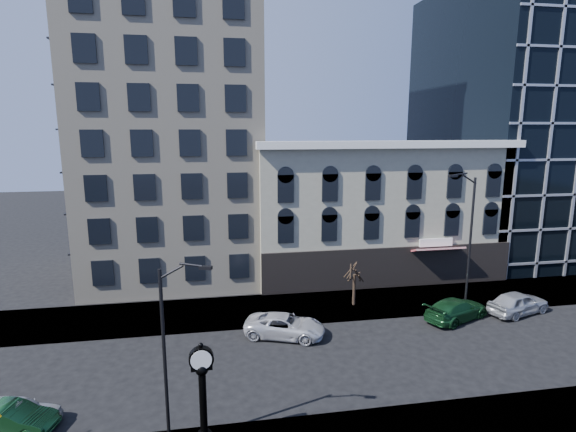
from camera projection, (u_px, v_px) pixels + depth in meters
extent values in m
plane|color=black|center=(266.00, 366.00, 25.95)|extent=(160.00, 160.00, 0.00)
cube|color=gray|center=(253.00, 310.00, 33.67)|extent=(160.00, 6.00, 0.12)
cube|color=beige|center=(170.00, 65.00, 39.64)|extent=(15.00, 15.00, 38.00)
cube|color=#A39E86|center=(371.00, 209.00, 42.24)|extent=(22.00, 10.00, 12.00)
cube|color=white|center=(396.00, 144.00, 36.01)|extent=(22.60, 0.80, 0.60)
cube|color=black|center=(390.00, 268.00, 38.17)|extent=(22.00, 0.30, 3.60)
cube|color=maroon|center=(438.00, 249.00, 37.99)|extent=(4.50, 1.18, 0.55)
cube|color=black|center=(533.00, 123.00, 48.84)|extent=(20.00, 20.00, 28.00)
cylinder|color=black|center=(203.00, 402.00, 18.86)|extent=(0.31, 0.31, 2.85)
sphere|color=black|center=(202.00, 369.00, 18.57)|extent=(0.55, 0.55, 0.55)
cube|color=black|center=(202.00, 367.00, 18.55)|extent=(0.90, 0.26, 0.25)
cylinder|color=black|center=(201.00, 358.00, 18.47)|extent=(1.04, 0.37, 1.02)
cylinder|color=white|center=(201.00, 360.00, 18.31)|extent=(0.87, 0.07, 0.87)
cylinder|color=white|center=(201.00, 356.00, 18.64)|extent=(0.87, 0.07, 0.87)
sphere|color=black|center=(201.00, 345.00, 18.36)|extent=(0.20, 0.20, 0.20)
cylinder|color=black|center=(165.00, 361.00, 18.54)|extent=(0.15, 0.15, 7.91)
cube|color=black|center=(202.00, 268.00, 17.53)|extent=(0.54, 0.34, 0.13)
cylinder|color=black|center=(470.00, 243.00, 33.51)|extent=(0.18, 0.18, 9.85)
cylinder|color=black|center=(465.00, 302.00, 34.42)|extent=(0.41, 0.41, 0.46)
cube|color=black|center=(450.00, 176.00, 31.93)|extent=(0.65, 0.32, 0.16)
cylinder|color=#312318|center=(354.00, 289.00, 34.41)|extent=(0.24, 0.24, 2.43)
imported|color=#A5A8AD|center=(15.00, 413.00, 20.61)|extent=(4.19, 2.34, 1.35)
imported|color=#143F1E|center=(12.00, 418.00, 20.27)|extent=(4.10, 2.29, 1.28)
imported|color=silver|center=(285.00, 326.00, 29.49)|extent=(5.78, 4.08, 1.47)
imported|color=#143F1E|center=(456.00, 309.00, 32.10)|extent=(5.71, 4.11, 1.54)
imported|color=#A5A8AD|center=(518.00, 303.00, 33.08)|extent=(5.32, 3.34, 1.69)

